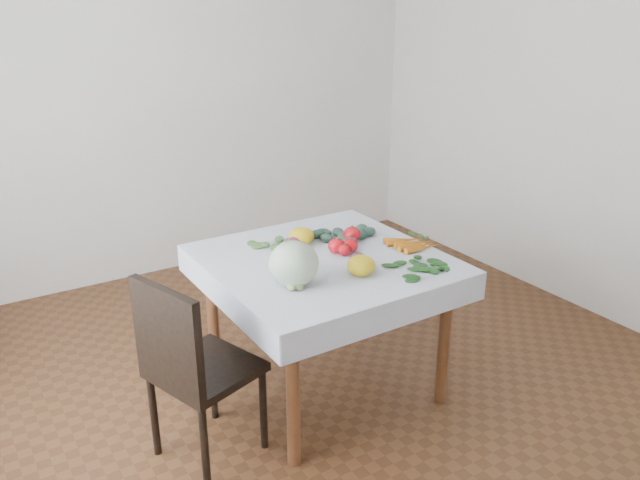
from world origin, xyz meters
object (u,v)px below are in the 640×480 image
object	(u,v)px
heirloom_back	(301,236)
table	(324,276)
carrot_bunch	(413,244)
chair	(190,362)
cabbage	(294,263)

from	to	relation	value
heirloom_back	table	bearing A→B (deg)	-89.06
heirloom_back	carrot_bunch	bearing A→B (deg)	-35.31
chair	heirloom_back	bearing A→B (deg)	26.60
table	carrot_bunch	size ratio (longest dim) A/B	4.45
heirloom_back	cabbage	bearing A→B (deg)	-124.62
chair	heirloom_back	xyz separation A→B (m)	(0.80, 0.40, 0.29)
table	cabbage	bearing A→B (deg)	-146.36
chair	cabbage	world-z (taller)	cabbage
chair	heirloom_back	world-z (taller)	chair
heirloom_back	carrot_bunch	distance (m)	0.59
heirloom_back	chair	bearing A→B (deg)	-153.40
table	carrot_bunch	world-z (taller)	carrot_bunch
chair	cabbage	size ratio (longest dim) A/B	3.96
cabbage	chair	bearing A→B (deg)	179.50
cabbage	carrot_bunch	world-z (taller)	cabbage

